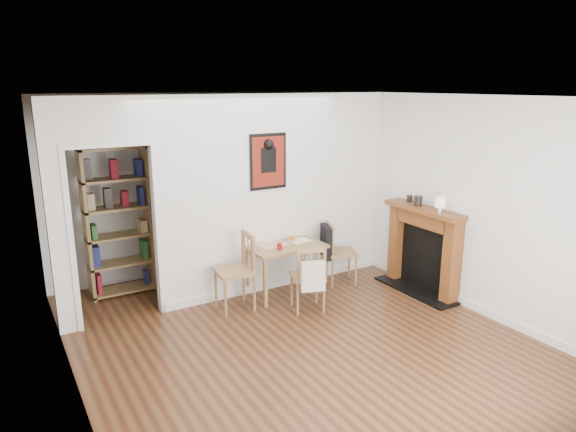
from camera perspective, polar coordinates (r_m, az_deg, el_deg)
ground at (r=5.86m, az=0.83°, el=-13.17°), size 5.20×5.20×0.00m
room_shell at (r=6.57m, az=-4.53°, el=1.96°), size 5.20×5.20×5.20m
dining_table at (r=6.74m, az=-0.31°, el=-3.89°), size 0.99×0.63×0.67m
chair_left at (r=6.36m, az=-5.98°, el=-6.20°), size 0.52×0.52×0.96m
chair_right at (r=7.19m, az=5.80°, el=-4.00°), size 0.60×0.56×0.86m
chair_front at (r=6.31m, az=2.22°, el=-6.80°), size 0.53×0.57×0.84m
bookshelf at (r=7.02m, az=-18.37°, el=-0.63°), size 0.83×0.33×1.98m
fireplace at (r=7.07m, az=14.86°, el=-3.30°), size 0.45×1.25×1.16m
red_glass at (r=6.51m, az=-0.94°, el=-3.40°), size 0.07×0.07×0.09m
orange_fruit at (r=6.85m, az=0.50°, el=-2.49°), size 0.08×0.08×0.08m
placemat at (r=6.73m, az=-1.78°, el=-3.19°), size 0.43×0.35×0.00m
notebook at (r=6.88m, az=1.28°, el=-2.74°), size 0.28×0.21×0.01m
mantel_lamp at (r=6.62m, az=16.56°, el=1.38°), size 0.13×0.13×0.20m
ceramic_jar_a at (r=6.95m, az=14.28°, el=1.63°), size 0.11×0.11×0.13m
ceramic_jar_b at (r=7.17m, az=13.34°, el=1.91°), size 0.07×0.07×0.09m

